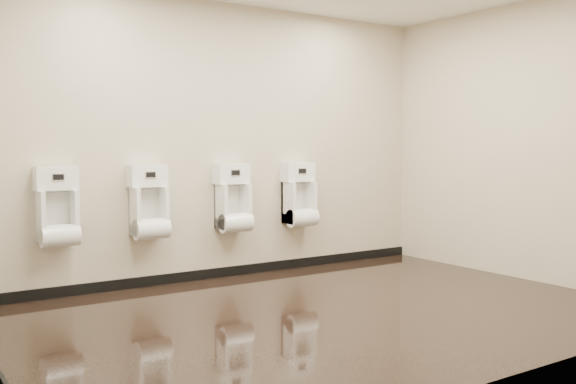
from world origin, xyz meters
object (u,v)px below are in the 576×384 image
urinal_2 (233,203)px  urinal_3 (300,199)px  urinal_1 (149,208)px  urinal_0 (58,213)px

urinal_2 → urinal_3: (0.82, 0.00, 0.00)m
urinal_1 → urinal_3: same height
urinal_0 → urinal_3: size_ratio=1.00×
urinal_1 → urinal_2: size_ratio=1.00×
urinal_1 → urinal_3: bearing=0.0°
urinal_1 → urinal_0: bearing=180.0°
urinal_2 → urinal_3: same height
urinal_3 → urinal_0: bearing=180.0°
urinal_0 → urinal_3: same height
urinal_2 → urinal_3: 0.82m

